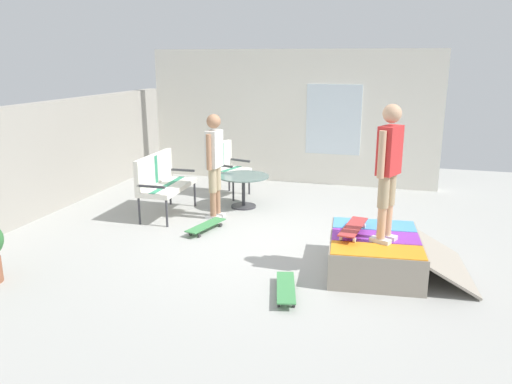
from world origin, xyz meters
The scene contains 12 objects.
ground_plane centered at (0.00, 0.00, -0.05)m, with size 12.00×12.00×0.10m, color #A8A8A3.
back_wall_cinderblock centered at (0.00, 4.00, 0.93)m, with size 9.00×0.20×1.85m.
house_facade centered at (3.80, 0.49, 1.36)m, with size 0.23×6.00×2.73m.
skate_ramp centered at (-0.51, -1.53, 0.22)m, with size 1.53×1.80×0.45m.
patio_bench centered at (0.87, 2.05, 0.62)m, with size 1.26×0.57×1.02m.
patio_chair_near_house centered at (2.35, 1.43, 0.61)m, with size 0.75×0.70×1.02m.
patio_table centered at (1.65, 0.87, 0.40)m, with size 0.90×0.90×0.57m.
person_watching centered at (0.95, 1.14, 0.99)m, with size 0.48×0.26×1.70m.
person_skater centered at (-0.64, -1.60, 1.38)m, with size 0.45×0.33×1.62m.
skateboard_by_bench centered at (0.27, 1.04, 0.08)m, with size 0.82×0.40×0.10m.
skateboard_spare centered at (-1.48, -0.60, 0.08)m, with size 0.82×0.38×0.10m.
skateboard_on_ramp centered at (-0.51, -1.23, 0.53)m, with size 0.82×0.31×0.10m.
Camera 1 is at (-6.49, -1.69, 2.56)m, focal length 35.28 mm.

